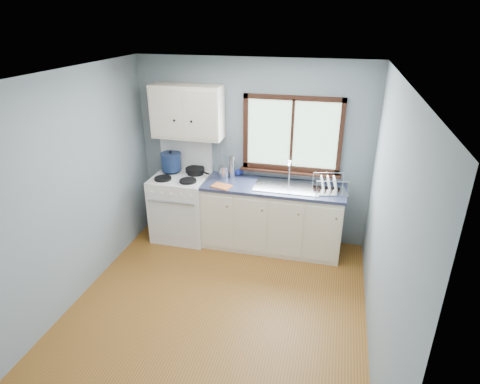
% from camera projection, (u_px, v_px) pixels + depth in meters
% --- Properties ---
extents(floor, '(3.20, 3.60, 0.02)m').
position_uv_depth(floor, '(216.00, 312.00, 4.41)').
color(floor, brown).
rests_on(floor, ground).
extents(ceiling, '(3.20, 3.60, 0.02)m').
position_uv_depth(ceiling, '(209.00, 76.00, 3.38)').
color(ceiling, white).
rests_on(ceiling, wall_back).
extents(wall_back, '(3.20, 0.02, 2.50)m').
position_uv_depth(wall_back, '(252.00, 152.00, 5.50)').
color(wall_back, gray).
rests_on(wall_back, ground).
extents(wall_front, '(3.20, 0.02, 2.50)m').
position_uv_depth(wall_front, '(118.00, 347.00, 2.29)').
color(wall_front, gray).
rests_on(wall_front, ground).
extents(wall_left, '(0.02, 3.60, 2.50)m').
position_uv_depth(wall_left, '(68.00, 193.00, 4.24)').
color(wall_left, gray).
rests_on(wall_left, ground).
extents(wall_right, '(0.02, 3.60, 2.50)m').
position_uv_depth(wall_right, '(387.00, 229.00, 3.54)').
color(wall_right, gray).
rests_on(wall_right, ground).
extents(gas_range, '(0.76, 0.69, 1.36)m').
position_uv_depth(gas_range, '(182.00, 205.00, 5.71)').
color(gas_range, white).
rests_on(gas_range, floor).
extents(base_cabinets, '(1.85, 0.60, 0.88)m').
position_uv_depth(base_cabinets, '(272.00, 220.00, 5.48)').
color(base_cabinets, '#EDE2C5').
rests_on(base_cabinets, floor).
extents(countertop, '(1.89, 0.64, 0.04)m').
position_uv_depth(countertop, '(273.00, 187.00, 5.28)').
color(countertop, '#212741').
rests_on(countertop, base_cabinets).
extents(sink, '(0.84, 0.46, 0.44)m').
position_uv_depth(sink, '(287.00, 191.00, 5.26)').
color(sink, silver).
rests_on(sink, countertop).
extents(window, '(1.36, 0.10, 1.03)m').
position_uv_depth(window, '(292.00, 140.00, 5.25)').
color(window, '#9EC6A8').
rests_on(window, wall_back).
extents(upper_cabinets, '(0.95, 0.35, 0.70)m').
position_uv_depth(upper_cabinets, '(187.00, 112.00, 5.29)').
color(upper_cabinets, '#EDE2C5').
rests_on(upper_cabinets, wall_back).
extents(skillet, '(0.42, 0.35, 0.05)m').
position_uv_depth(skillet, '(195.00, 170.00, 5.61)').
color(skillet, black).
rests_on(skillet, gas_range).
extents(stockpot, '(0.34, 0.34, 0.28)m').
position_uv_depth(stockpot, '(171.00, 161.00, 5.63)').
color(stockpot, '#17264D').
rests_on(stockpot, gas_range).
extents(utensil_crock, '(0.16, 0.16, 0.42)m').
position_uv_depth(utensil_crock, '(224.00, 172.00, 5.49)').
color(utensil_crock, silver).
rests_on(utensil_crock, countertop).
extents(thermos, '(0.09, 0.09, 0.32)m').
position_uv_depth(thermos, '(232.00, 167.00, 5.45)').
color(thermos, silver).
rests_on(thermos, countertop).
extents(soap_bottle, '(0.12, 0.12, 0.23)m').
position_uv_depth(soap_bottle, '(237.00, 168.00, 5.54)').
color(soap_bottle, '#2133A4').
rests_on(soap_bottle, countertop).
extents(dish_towel, '(0.28, 0.23, 0.02)m').
position_uv_depth(dish_towel, '(222.00, 186.00, 5.23)').
color(dish_towel, orange).
rests_on(dish_towel, countertop).
extents(dish_rack, '(0.47, 0.40, 0.22)m').
position_uv_depth(dish_rack, '(329.00, 187.00, 5.07)').
color(dish_rack, silver).
rests_on(dish_rack, countertop).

